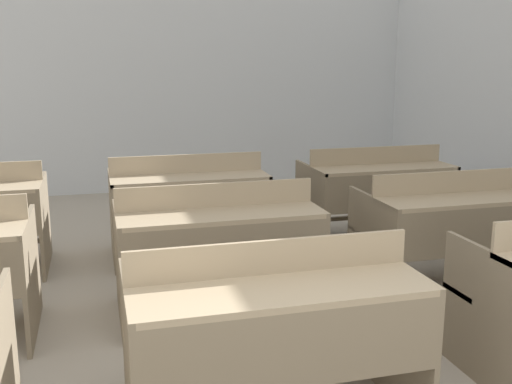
{
  "coord_description": "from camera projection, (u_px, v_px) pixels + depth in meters",
  "views": [
    {
      "loc": [
        -0.63,
        -1.01,
        1.67
      ],
      "look_at": [
        0.43,
        2.89,
        0.78
      ],
      "focal_mm": 42.0,
      "sensor_mm": 36.0,
      "label": 1
    }
  ],
  "objects": [
    {
      "name": "wall_back",
      "position": [
        142.0,
        75.0,
        7.58
      ],
      "size": [
        7.18,
        0.06,
        3.0
      ],
      "color": "silver",
      "rests_on": "ground_plane"
    },
    {
      "name": "bench_second_right",
      "position": [
        454.0,
        225.0,
        4.38
      ],
      "size": [
        1.31,
        0.78,
        0.89
      ],
      "color": "#7A6B54",
      "rests_on": "ground_plane"
    },
    {
      "name": "bench_second_center",
      "position": [
        218.0,
        243.0,
        3.95
      ],
      "size": [
        1.31,
        0.78,
        0.89
      ],
      "color": "#7C6D56",
      "rests_on": "ground_plane"
    },
    {
      "name": "bench_third_right",
      "position": [
        376.0,
        190.0,
        5.6
      ],
      "size": [
        1.31,
        0.78,
        0.89
      ],
      "color": "#796952",
      "rests_on": "ground_plane"
    },
    {
      "name": "wastepaper_bin",
      "position": [
        451.0,
        197.0,
        6.84
      ],
      "size": [
        0.22,
        0.22,
        0.29
      ],
      "color": "#33477A",
      "rests_on": "ground_plane"
    },
    {
      "name": "bench_third_center",
      "position": [
        188.0,
        201.0,
        5.14
      ],
      "size": [
        1.31,
        0.78,
        0.89
      ],
      "color": "#82735C",
      "rests_on": "ground_plane"
    },
    {
      "name": "bench_front_center",
      "position": [
        273.0,
        327.0,
        2.71
      ],
      "size": [
        1.31,
        0.78,
        0.89
      ],
      "color": "#7A6A53",
      "rests_on": "ground_plane"
    }
  ]
}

